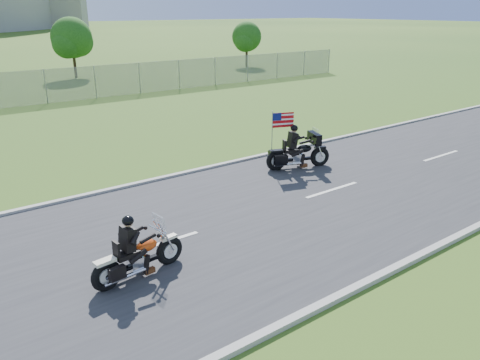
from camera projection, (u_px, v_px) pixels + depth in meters
ground at (226, 224)px, 12.24m from camera, size 420.00×420.00×0.00m
road at (226, 224)px, 12.23m from camera, size 120.00×8.00×0.04m
curb_north at (155, 180)px, 15.28m from camera, size 120.00×0.18×0.12m
curb_south at (344, 294)px, 9.17m from camera, size 120.00×0.18×0.12m
tree_fence_near at (72, 40)px, 37.25m from camera, size 3.52×3.28×4.75m
tree_fence_far at (247, 38)px, 44.79m from camera, size 3.08×2.87×4.20m
motorcycle_lead at (137, 258)px, 9.68m from camera, size 2.17×0.68×1.46m
motorcycle_follow at (298, 154)px, 16.32m from camera, size 2.29×1.17×1.99m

